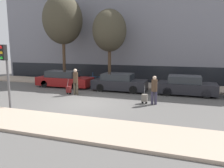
{
  "coord_description": "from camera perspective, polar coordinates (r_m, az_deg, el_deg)",
  "views": [
    {
      "loc": [
        5.58,
        -11.28,
        3.21
      ],
      "look_at": [
        1.11,
        1.8,
        0.95
      ],
      "focal_mm": 35.0,
      "sensor_mm": 36.0,
      "label": 1
    }
  ],
  "objects": [
    {
      "name": "sidewalk_near",
      "position": [
        9.89,
        -16.99,
        -9.7
      ],
      "size": [
        28.0,
        2.5,
        0.12
      ],
      "color": "tan",
      "rests_on": "ground_plane"
    },
    {
      "name": "parked_car_1",
      "position": [
        16.68,
        1.92,
        0.37
      ],
      "size": [
        4.08,
        1.83,
        1.32
      ],
      "color": "black",
      "rests_on": "ground_plane"
    },
    {
      "name": "traffic_light",
      "position": [
        12.61,
        -26.1,
        4.83
      ],
      "size": [
        0.28,
        0.47,
        3.4
      ],
      "color": "#515154",
      "rests_on": "ground_plane"
    },
    {
      "name": "parked_bicycle",
      "position": [
        19.8,
        -4.53,
        1.36
      ],
      "size": [
        1.77,
        0.06,
        0.96
      ],
      "color": "black",
      "rests_on": "sidewalk_far"
    },
    {
      "name": "bare_tree_down_street",
      "position": [
        19.23,
        -0.69,
        13.73
      ],
      "size": [
        2.94,
        2.94,
        6.4
      ],
      "color": "#4C3826",
      "rests_on": "sidewalk_far"
    },
    {
      "name": "pedestrian_right",
      "position": [
        12.73,
        10.98,
        -1.14
      ],
      "size": [
        0.35,
        0.34,
        1.67
      ],
      "rotation": [
        0.0,
        0.0,
        -0.04
      ],
      "color": "#383347",
      "rests_on": "ground_plane"
    },
    {
      "name": "bare_tree_near_crossing",
      "position": [
        21.11,
        -12.75,
        16.02
      ],
      "size": [
        3.61,
        3.61,
        7.87
      ],
      "color": "#4C3826",
      "rests_on": "sidewalk_far"
    },
    {
      "name": "sidewalk_far",
      "position": [
        19.37,
        1.86,
        -0.08
      ],
      "size": [
        28.0,
        3.0,
        0.12
      ],
      "color": "tan",
      "rests_on": "ground_plane"
    },
    {
      "name": "trolley_right",
      "position": [
        12.95,
        8.49,
        -3.64
      ],
      "size": [
        0.34,
        0.29,
        1.09
      ],
      "color": "slate",
      "rests_on": "ground_plane"
    },
    {
      "name": "pedestrian_left",
      "position": [
        15.38,
        -9.51,
        1.05
      ],
      "size": [
        0.35,
        0.34,
        1.82
      ],
      "rotation": [
        0.0,
        0.0,
        0.05
      ],
      "color": "#4C4233",
      "rests_on": "ground_plane"
    },
    {
      "name": "parked_car_2",
      "position": [
        16.05,
        18.77,
        -0.46
      ],
      "size": [
        3.94,
        1.82,
        1.33
      ],
      "color": "black",
      "rests_on": "ground_plane"
    },
    {
      "name": "ground_plane",
      "position": [
        12.99,
        -7.26,
        -5.1
      ],
      "size": [
        80.0,
        80.0,
        0.0
      ],
      "primitive_type": "plane",
      "color": "#565451"
    },
    {
      "name": "trolley_left",
      "position": [
        15.73,
        -11.25,
        -1.4
      ],
      "size": [
        0.34,
        0.29,
        1.11
      ],
      "color": "maroon",
      "rests_on": "ground_plane"
    },
    {
      "name": "building_facade",
      "position": [
        22.96,
        4.86,
        14.82
      ],
      "size": [
        28.0,
        3.41,
        10.9
      ],
      "color": "slate",
      "rests_on": "ground_plane"
    },
    {
      "name": "parked_car_0",
      "position": [
        18.74,
        -12.4,
        1.18
      ],
      "size": [
        4.65,
        1.72,
        1.35
      ],
      "color": "maroon",
      "rests_on": "ground_plane"
    }
  ]
}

